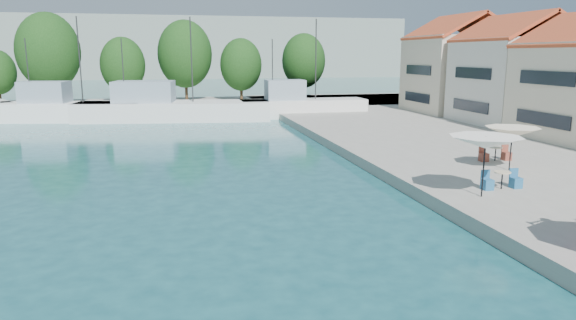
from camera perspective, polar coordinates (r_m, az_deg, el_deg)
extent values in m
cube|color=gray|center=(63.67, -16.16, 5.78)|extent=(90.00, 16.00, 0.60)
cube|color=gray|center=(158.38, -22.63, 11.40)|extent=(180.00, 40.00, 16.00)
cube|color=gray|center=(181.77, 1.31, 11.56)|extent=(140.00, 40.00, 12.00)
cube|color=silver|center=(47.68, 23.90, 8.01)|extent=(8.00, 8.50, 7.00)
pyramid|color=#B65A28|center=(47.72, 24.44, 14.36)|extent=(8.40, 8.80, 1.80)
cube|color=beige|center=(55.15, 18.33, 9.04)|extent=(8.60, 8.50, 7.50)
pyramid|color=#B65A28|center=(55.23, 18.71, 14.79)|extent=(9.00, 8.80, 1.80)
cube|color=white|center=(53.72, -23.13, 4.73)|extent=(14.35, 6.03, 2.20)
cube|color=#899BA9|center=(54.31, -25.39, 6.84)|extent=(4.61, 3.48, 2.00)
cylinder|color=#2D2D2D|center=(52.96, -22.14, 10.26)|extent=(0.12, 0.12, 8.00)
cylinder|color=#2D2D2D|center=(54.77, -26.93, 8.83)|extent=(0.10, 0.10, 6.00)
cube|color=white|center=(51.41, -12.52, 5.12)|extent=(18.98, 7.29, 2.20)
cube|color=#899BA9|center=(51.66, -15.70, 7.33)|extent=(6.00, 4.42, 2.00)
cylinder|color=#2D2D2D|center=(50.90, -10.68, 10.89)|extent=(0.12, 0.12, 8.00)
cylinder|color=#2D2D2D|center=(51.94, -17.86, 9.44)|extent=(0.10, 0.10, 6.00)
cube|color=silver|center=(52.90, 1.71, 5.56)|extent=(12.82, 3.39, 2.20)
cube|color=#899BA9|center=(52.28, -0.34, 7.81)|extent=(3.85, 2.58, 2.00)
cylinder|color=#2D2D2D|center=(52.93, 3.11, 11.09)|extent=(0.12, 0.12, 8.00)
cylinder|color=#2D2D2D|center=(51.92, -1.74, 9.99)|extent=(0.10, 0.10, 6.00)
cylinder|color=#3F2B19|center=(66.36, -24.81, 7.68)|extent=(0.36, 0.36, 4.66)
ellipsoid|color=#153A12|center=(66.27, -25.09, 10.88)|extent=(7.08, 7.08, 8.85)
cylinder|color=#3F2B19|center=(65.49, -17.74, 7.63)|extent=(0.36, 0.36, 3.46)
ellipsoid|color=#153A12|center=(65.38, -17.90, 10.04)|extent=(5.26, 5.26, 6.57)
cylinder|color=#3F2B19|center=(66.77, -11.25, 8.43)|extent=(0.36, 0.36, 4.42)
ellipsoid|color=#153A12|center=(66.68, -11.38, 11.47)|extent=(6.72, 6.72, 8.40)
cylinder|color=#3F2B19|center=(65.52, -5.21, 8.11)|extent=(0.36, 0.36, 3.42)
ellipsoid|color=#153A12|center=(65.41, -5.25, 10.51)|extent=(5.21, 5.21, 6.51)
cylinder|color=#3F2B19|center=(68.97, 1.73, 8.47)|extent=(0.36, 0.36, 3.76)
ellipsoid|color=#153A12|center=(68.87, 1.75, 10.97)|extent=(5.71, 5.71, 7.14)
cylinder|color=black|center=(22.24, 20.91, -0.70)|extent=(0.06, 0.06, 2.51)
cone|color=white|center=(22.06, 21.10, 1.84)|extent=(2.94, 2.94, 0.50)
cylinder|color=black|center=(27.94, 23.52, 1.15)|extent=(0.06, 0.06, 2.18)
cone|color=#FFEAC6|center=(27.81, 23.66, 2.85)|extent=(2.68, 2.68, 0.50)
cylinder|color=black|center=(24.03, 22.67, -2.12)|extent=(0.06, 0.06, 0.74)
cylinder|color=beige|center=(23.95, 22.74, -1.26)|extent=(0.70, 0.70, 0.04)
cube|color=#23608E|center=(24.47, 23.98, -2.33)|extent=(0.42, 0.42, 0.46)
cube|color=#23608E|center=(23.67, 21.26, -2.56)|extent=(0.42, 0.42, 0.46)
cylinder|color=black|center=(30.22, 22.05, 0.61)|extent=(0.06, 0.06, 0.74)
cylinder|color=beige|center=(30.15, 22.10, 1.30)|extent=(0.70, 0.70, 0.04)
cube|color=brown|center=(30.64, 23.10, 0.40)|extent=(0.42, 0.42, 0.46)
cube|color=brown|center=(29.85, 20.92, 0.29)|extent=(0.42, 0.42, 0.46)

